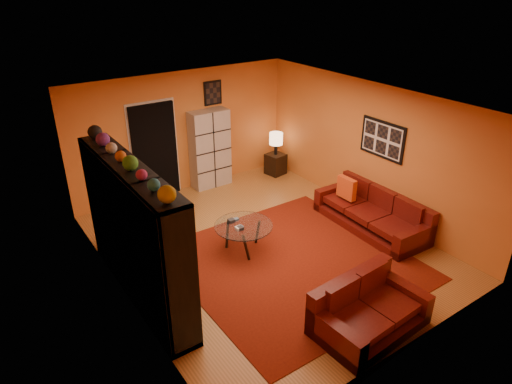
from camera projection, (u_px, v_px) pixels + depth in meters
floor at (264, 246)px, 8.13m from camera, size 6.00×6.00×0.00m
ceiling at (265, 103)px, 6.99m from camera, size 6.00×6.00×0.00m
wall_back at (183, 132)px, 9.78m from camera, size 6.00×0.00×6.00m
wall_front at (414, 267)px, 5.34m from camera, size 6.00×0.00×6.00m
wall_left at (118, 223)px, 6.28m from camera, size 0.00×6.00×6.00m
wall_right at (369, 150)px, 8.84m from camera, size 0.00×6.00×6.00m
rug at (293, 263)px, 7.66m from camera, size 3.60×3.60×0.01m
doorway at (155, 152)px, 9.51m from camera, size 0.95×0.10×2.04m
wall_art_right at (382, 139)px, 8.47m from camera, size 0.03×1.00×0.70m
wall_art_back at (213, 93)px, 9.82m from camera, size 0.42×0.03×0.52m
entertainment_unit at (135, 233)px, 6.51m from camera, size 0.45×3.00×2.10m
tv at (142, 239)px, 6.49m from camera, size 0.93×0.12×0.53m
sofa at (374, 213)px, 8.66m from camera, size 1.01×2.28×0.85m
loveseat at (365, 309)px, 6.21m from camera, size 1.60×1.02×0.85m
throw_pillow at (347, 188)px, 8.84m from camera, size 0.12×0.42×0.42m
coffee_table at (244, 228)px, 7.81m from camera, size 1.01×1.01×0.50m
storage_cabinet at (210, 149)px, 10.08m from camera, size 0.87×0.39×1.74m
bowl_chair at (148, 223)px, 8.30m from camera, size 0.67×0.67×0.54m
side_table at (276, 164)px, 10.92m from camera, size 0.46×0.46×0.50m
table_lamp at (276, 139)px, 10.65m from camera, size 0.32×0.32×0.53m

